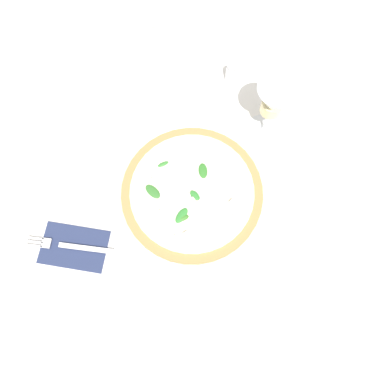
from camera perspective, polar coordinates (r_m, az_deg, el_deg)
ground_plane at (r=0.92m, az=0.16°, el=-2.73°), size 6.00×6.00×0.00m
pizza_arugula_main at (r=0.91m, az=-0.01°, el=-0.24°), size 0.36×0.36×0.05m
wine_glass at (r=0.90m, az=12.32°, el=13.27°), size 0.09×0.09×0.19m
napkin at (r=0.94m, az=-17.55°, el=-7.98°), size 0.18×0.15×0.01m
fork at (r=0.94m, az=-18.09°, el=-7.85°), size 0.20×0.09×0.00m
side_plate_white at (r=1.12m, az=-5.56°, el=20.39°), size 0.19×0.19×0.02m
shaker_pepper at (r=1.05m, az=6.04°, el=17.61°), size 0.03×0.03×0.07m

